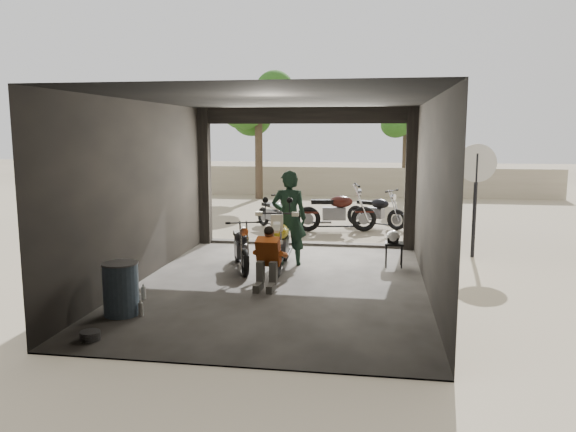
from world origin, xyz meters
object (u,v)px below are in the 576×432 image
(outside_bike_a, at_px, (274,211))
(stool, at_px, (394,246))
(left_bike, at_px, (241,244))
(rider, at_px, (289,218))
(main_bike, at_px, (281,238))
(helmet, at_px, (393,237))
(sign_post, at_px, (476,181))
(oil_drum, at_px, (121,290))
(mechanic, at_px, (267,260))
(outside_bike_b, at_px, (336,208))
(outside_bike_c, at_px, (376,208))

(outside_bike_a, xyz_separation_m, stool, (3.13, -3.96, -0.09))
(left_bike, xyz_separation_m, stool, (2.94, 0.63, -0.08))
(outside_bike_a, height_order, rider, rider)
(main_bike, bearing_deg, rider, 69.22)
(outside_bike_a, relative_size, helmet, 5.39)
(left_bike, height_order, sign_post, sign_post)
(outside_bike_a, height_order, oil_drum, outside_bike_a)
(left_bike, distance_m, helmet, 2.97)
(mechanic, distance_m, sign_post, 5.09)
(outside_bike_b, height_order, oil_drum, outside_bike_b)
(oil_drum, height_order, sign_post, sign_post)
(main_bike, distance_m, mechanic, 1.45)
(left_bike, relative_size, outside_bike_a, 0.99)
(left_bike, relative_size, stool, 3.01)
(left_bike, bearing_deg, helmet, -9.53)
(main_bike, relative_size, outside_bike_a, 1.21)
(oil_drum, bearing_deg, stool, 42.20)
(outside_bike_b, bearing_deg, outside_bike_a, 76.39)
(outside_bike_c, relative_size, helmet, 5.74)
(left_bike, bearing_deg, outside_bike_b, 50.64)
(rider, height_order, stool, rider)
(main_bike, xyz_separation_m, outside_bike_c, (1.82, 5.11, -0.07))
(rider, bearing_deg, left_bike, 22.51)
(sign_post, bearing_deg, stool, -136.96)
(helmet, xyz_separation_m, oil_drum, (-3.97, -3.57, -0.23))
(outside_bike_b, relative_size, mechanic, 1.84)
(outside_bike_a, height_order, stool, outside_bike_a)
(outside_bike_c, xyz_separation_m, oil_drum, (-3.64, -8.24, -0.15))
(main_bike, relative_size, mechanic, 1.78)
(main_bike, xyz_separation_m, rider, (0.11, 0.34, 0.35))
(outside_bike_a, bearing_deg, stool, -92.55)
(main_bike, height_order, rider, rider)
(main_bike, relative_size, left_bike, 1.22)
(outside_bike_a, relative_size, rider, 0.79)
(outside_bike_b, distance_m, helmet, 4.14)
(main_bike, relative_size, stool, 3.68)
(stool, xyz_separation_m, oil_drum, (-4.00, -3.63, -0.03))
(outside_bike_c, bearing_deg, left_bike, -177.53)
(outside_bike_a, xyz_separation_m, helmet, (3.10, -4.01, 0.11))
(outside_bike_a, distance_m, oil_drum, 7.63)
(main_bike, xyz_separation_m, oil_drum, (-1.82, -3.13, -0.22))
(main_bike, bearing_deg, helmet, 8.77)
(outside_bike_c, xyz_separation_m, helmet, (0.33, -4.67, 0.08))
(outside_bike_c, bearing_deg, outside_bike_b, 154.69)
(outside_bike_b, relative_size, helmet, 6.74)
(main_bike, bearing_deg, outside_bike_a, 99.17)
(left_bike, xyz_separation_m, sign_post, (4.64, 1.81, 1.12))
(left_bike, height_order, outside_bike_a, outside_bike_a)
(oil_drum, xyz_separation_m, sign_post, (5.69, 4.81, 1.24))
(stool, height_order, sign_post, sign_post)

